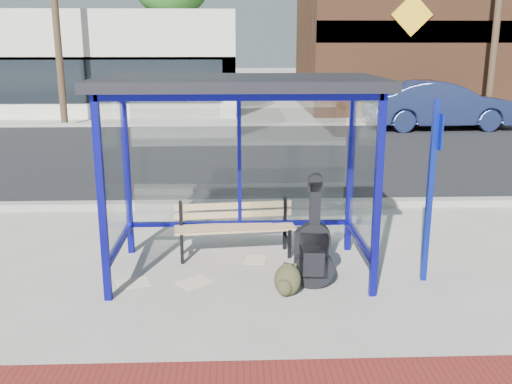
{
  "coord_description": "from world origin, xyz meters",
  "views": [
    {
      "loc": [
        -0.06,
        -6.72,
        2.8
      ],
      "look_at": [
        0.2,
        0.2,
        0.99
      ],
      "focal_mm": 40.0,
      "sensor_mm": 36.0,
      "label": 1
    }
  ],
  "objects_px": {
    "suitcase": "(309,252)",
    "backpack": "(287,281)",
    "guitar_bag": "(314,250)",
    "bench": "(234,225)",
    "parked_car": "(440,105)"
  },
  "relations": [
    {
      "from": "guitar_bag",
      "to": "suitcase",
      "type": "relative_size",
      "value": 2.15
    },
    {
      "from": "bench",
      "to": "suitcase",
      "type": "distance_m",
      "value": 1.15
    },
    {
      "from": "bench",
      "to": "backpack",
      "type": "height_order",
      "value": "bench"
    },
    {
      "from": "suitcase",
      "to": "parked_car",
      "type": "relative_size",
      "value": 0.12
    },
    {
      "from": "guitar_bag",
      "to": "suitcase",
      "type": "height_order",
      "value": "guitar_bag"
    },
    {
      "from": "bench",
      "to": "backpack",
      "type": "relative_size",
      "value": 4.35
    },
    {
      "from": "bench",
      "to": "parked_car",
      "type": "bearing_deg",
      "value": 53.28
    },
    {
      "from": "backpack",
      "to": "guitar_bag",
      "type": "bearing_deg",
      "value": 56.54
    },
    {
      "from": "parked_car",
      "to": "suitcase",
      "type": "bearing_deg",
      "value": 151.52
    },
    {
      "from": "guitar_bag",
      "to": "parked_car",
      "type": "height_order",
      "value": "parked_car"
    },
    {
      "from": "backpack",
      "to": "parked_car",
      "type": "bearing_deg",
      "value": 87.86
    },
    {
      "from": "guitar_bag",
      "to": "bench",
      "type": "bearing_deg",
      "value": 133.82
    },
    {
      "from": "guitar_bag",
      "to": "suitcase",
      "type": "bearing_deg",
      "value": 92.58
    },
    {
      "from": "bench",
      "to": "backpack",
      "type": "distance_m",
      "value": 1.47
    },
    {
      "from": "suitcase",
      "to": "backpack",
      "type": "height_order",
      "value": "suitcase"
    }
  ]
}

